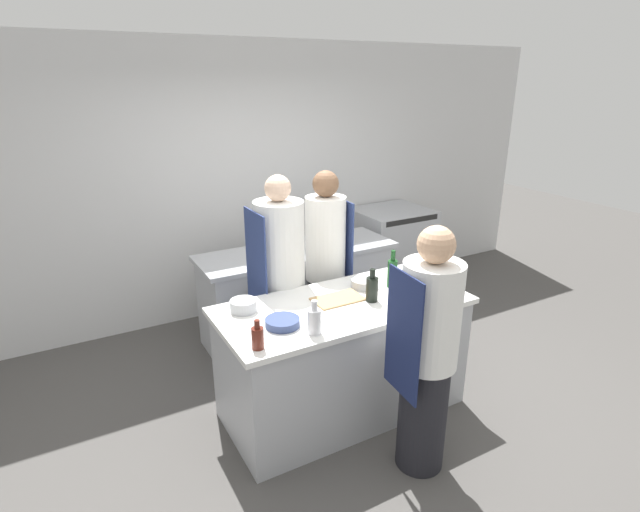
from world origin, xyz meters
The scene contains 17 objects.
ground_plane centered at (0.00, 0.00, 0.00)m, with size 16.00×16.00×0.00m, color #4C4947.
wall_back centered at (0.00, 2.13, 1.40)m, with size 8.00×0.06×2.80m.
prep_counter centered at (0.00, 0.00, 0.45)m, with size 1.84×0.84×0.90m.
pass_counter centered at (0.25, 1.23, 0.45)m, with size 1.91×0.65×0.90m.
oven_range centered at (1.72, 1.71, 0.49)m, with size 0.84×0.74×0.99m.
chef_at_prep_near centered at (0.14, -0.75, 0.82)m, with size 0.39×0.37×1.65m.
chef_at_stove centered at (0.25, 0.70, 0.87)m, with size 0.36×0.34×1.73m.
chef_at_pass_far centered at (-0.23, 0.60, 0.87)m, with size 0.41×0.39×1.75m.
bottle_olive_oil centered at (0.48, 0.07, 1.02)m, with size 0.08×0.08×0.30m.
bottle_vinegar centered at (0.20, -0.07, 1.00)m, with size 0.09×0.09×0.25m.
bottle_wine centered at (-0.40, -0.29, 0.99)m, with size 0.09×0.09×0.23m.
bottle_cooking_oil centered at (-0.79, -0.29, 0.97)m, with size 0.07×0.07×0.19m.
bowl_mixing_large centered at (0.29, 0.17, 0.93)m, with size 0.21×0.21×0.07m.
bowl_prep_small centered at (-0.54, -0.10, 0.92)m, with size 0.23×0.23×0.05m.
bowl_ceramic_blue centered at (-0.68, 0.23, 0.94)m, with size 0.19×0.19×0.08m.
cutting_board centered at (-0.01, 0.06, 0.90)m, with size 0.37×0.22×0.01m.
stockpot centered at (0.64, 1.21, 1.02)m, with size 0.25×0.25×0.24m.
Camera 1 is at (-1.75, -2.77, 2.44)m, focal length 28.00 mm.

